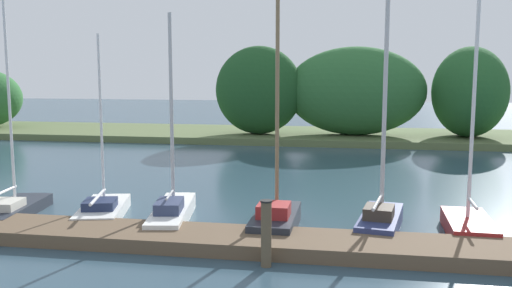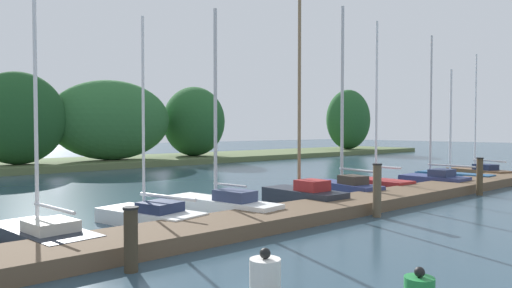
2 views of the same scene
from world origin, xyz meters
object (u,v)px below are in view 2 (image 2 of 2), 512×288
mooring_piling_3 (480,176)px  channel_buoy_0 (265,274)px  mooring_piling_1 (131,239)px  sailboat_9 (452,175)px  sailboat_4 (220,203)px  sailboat_8 (433,179)px  sailboat_5 (302,193)px  mooring_piling_2 (377,190)px  sailboat_7 (377,181)px  sailboat_10 (477,171)px  sailboat_6 (344,183)px  sailboat_2 (41,231)px  sailboat_3 (148,214)px

mooring_piling_3 → channel_buoy_0: 13.31m
mooring_piling_1 → mooring_piling_3: mooring_piling_3 is taller
sailboat_9 → mooring_piling_1: 18.38m
sailboat_4 → sailboat_8: sailboat_8 is taller
sailboat_5 → mooring_piling_2: sailboat_5 is taller
sailboat_7 → sailboat_10: size_ratio=1.08×
sailboat_6 → channel_buoy_0: bearing=131.2°
sailboat_5 → channel_buoy_0: bearing=129.7°
sailboat_5 → mooring_piling_3: (6.76, -2.82, 0.30)m
sailboat_4 → sailboat_9: 13.76m
sailboat_5 → sailboat_2: bearing=89.2°
mooring_piling_1 → mooring_piling_2: size_ratio=0.75×
sailboat_10 → sailboat_4: bearing=102.5°
sailboat_4 → sailboat_10: 16.38m
mooring_piling_1 → channel_buoy_0: 2.55m
sailboat_4 → mooring_piling_2: (3.23, -3.14, 0.41)m
sailboat_2 → sailboat_3: 2.77m
mooring_piling_2 → sailboat_6: bearing=50.7°
sailboat_5 → sailboat_10: (13.30, 0.09, -0.10)m
mooring_piling_3 → sailboat_5: bearing=157.3°
channel_buoy_0 → sailboat_7: bearing=26.8°
sailboat_10 → mooring_piling_1: bearing=111.7°
sailboat_3 → sailboat_9: (15.98, -0.36, 0.02)m
sailboat_3 → mooring_piling_3: size_ratio=3.80×
mooring_piling_3 → sailboat_4: bearing=162.1°
sailboat_6 → sailboat_9: 7.85m
sailboat_4 → mooring_piling_2: size_ratio=3.93×
mooring_piling_2 → mooring_piling_3: (6.61, -0.04, -0.05)m
sailboat_6 → mooring_piling_3: (3.93, -3.31, 0.26)m
sailboat_6 → mooring_piling_3: 5.15m
sailboat_7 → sailboat_9: bearing=-92.7°
sailboat_7 → sailboat_8: size_ratio=1.06×
sailboat_2 → mooring_piling_3: size_ratio=4.66×
sailboat_4 → sailboat_7: sailboat_7 is taller
sailboat_5 → mooring_piling_2: bearing=-176.5°
sailboat_10 → channel_buoy_0: size_ratio=9.38×
sailboat_2 → channel_buoy_0: bearing=-169.2°
sailboat_3 → sailboat_6: 8.14m
sailboat_2 → sailboat_10: size_ratio=1.04×
channel_buoy_0 → sailboat_6: bearing=31.8°
sailboat_5 → mooring_piling_2: (0.15, -2.78, 0.35)m
sailboat_4 → sailboat_5: (3.08, -0.36, 0.06)m
sailboat_2 → sailboat_6: sailboat_6 is taller
sailboat_8 → sailboat_10: 5.49m
sailboat_6 → sailboat_10: sailboat_6 is taller
sailboat_5 → sailboat_9: (10.68, 0.16, -0.12)m
sailboat_7 → mooring_piling_1: sailboat_7 is taller
sailboat_2 → mooring_piling_2: sailboat_2 is taller
sailboat_2 → sailboat_4: sailboat_2 is taller
sailboat_2 → sailboat_3: bearing=-89.8°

